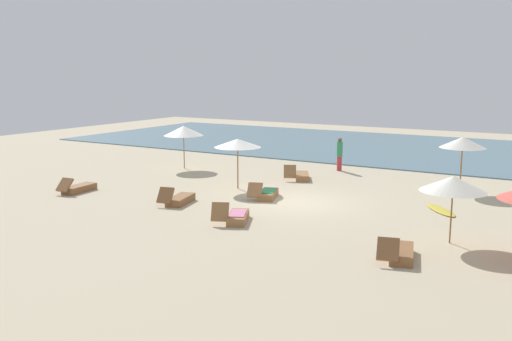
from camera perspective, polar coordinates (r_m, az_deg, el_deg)
The scene contains 14 objects.
ground_plane at distance 21.41m, azimuth 4.12°, elevation -3.30°, with size 60.00×60.00×0.00m, color #BCAD8E.
ocean_water at distance 37.17m, azimuth 15.89°, elevation 2.12°, with size 48.00×16.00×0.06m, color slate.
umbrella_0 at distance 24.55m, azimuth 20.52°, elevation 2.72°, with size 1.88×1.88×2.30m.
umbrella_2 at distance 16.96m, azimuth 19.65°, elevation -1.29°, with size 1.91×1.91×2.01m.
umbrella_3 at distance 23.59m, azimuth -1.90°, elevation 2.83°, with size 2.00×2.00×2.15m.
umbrella_5 at distance 28.81m, azimuth -7.47°, elevation 4.08°, with size 2.04×2.04×2.21m.
lounger_0 at distance 18.61m, azimuth -2.04°, elevation -4.78°, with size 1.22×1.74×0.74m.
lounger_1 at distance 22.03m, azimuth 1.13°, elevation -2.42°, with size 1.11×1.79×0.69m.
lounger_2 at distance 21.33m, azimuth -7.93°, elevation -2.96°, with size 0.96×1.76×0.71m.
lounger_3 at distance 25.94m, azimuth 4.64°, elevation -0.55°, with size 1.29×1.74×0.73m.
lounger_4 at distance 24.32m, azimuth -17.87°, elevation -1.74°, with size 0.72×1.75×0.67m.
lounger_5 at distance 15.51m, azimuth 14.64°, elevation -8.23°, with size 0.99×1.78×0.70m.
person_1 at distance 28.39m, azimuth 8.60°, elevation 1.71°, with size 0.39×0.39×1.68m.
surfboard at distance 21.16m, azimuth 18.48°, elevation -3.87°, with size 1.63×1.90×0.07m.
Camera 1 is at (9.23, -18.67, 4.97)m, focal length 38.84 mm.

